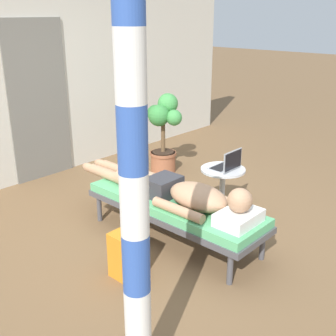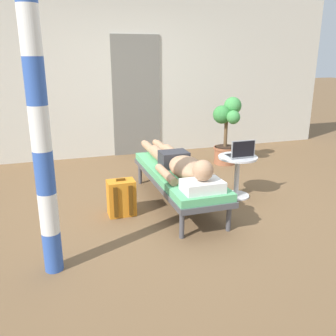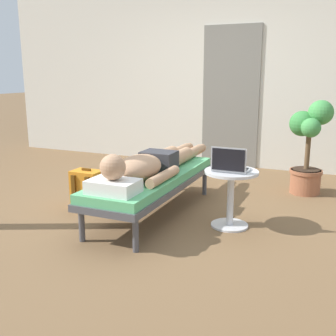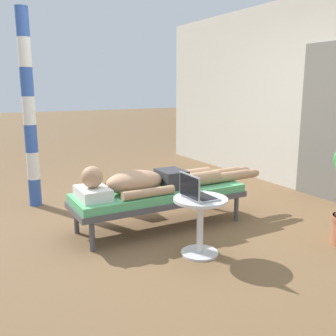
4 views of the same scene
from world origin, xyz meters
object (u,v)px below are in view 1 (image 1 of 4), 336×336
at_px(backpack, 128,252).
at_px(potted_plant, 163,130).
at_px(side_table, 222,183).
at_px(porch_post, 134,204).
at_px(laptop, 227,164).
at_px(person_reclining, 178,192).
at_px(lounge_chair, 174,206).

distance_m(backpack, potted_plant, 2.51).
relative_size(side_table, porch_post, 0.22).
xyz_separation_m(side_table, potted_plant, (0.53, 1.37, 0.24)).
xyz_separation_m(side_table, laptop, (-0.00, -0.05, 0.23)).
bearing_deg(side_table, porch_post, -155.63).
xyz_separation_m(potted_plant, porch_post, (-2.76, -2.38, 0.60)).
height_order(person_reclining, side_table, person_reclining).
relative_size(backpack, porch_post, 0.18).
relative_size(side_table, laptop, 1.69).
bearing_deg(person_reclining, laptop, -0.72).
xyz_separation_m(person_reclining, potted_plant, (1.31, 1.41, 0.08)).
bearing_deg(backpack, potted_plant, 36.17).
bearing_deg(potted_plant, porch_post, -139.20).
bearing_deg(backpack, lounge_chair, 8.62).
distance_m(lounge_chair, laptop, 0.82).
distance_m(laptop, backpack, 1.53).
distance_m(lounge_chair, porch_post, 1.97).
bearing_deg(backpack, side_table, 3.74).
height_order(lounge_chair, potted_plant, potted_plant).
relative_size(lounge_chair, laptop, 6.04).
relative_size(lounge_chair, side_table, 3.58).
bearing_deg(laptop, side_table, 90.00).
relative_size(person_reclining, laptop, 7.00).
xyz_separation_m(laptop, porch_post, (-2.23, -0.96, 0.61)).
bearing_deg(lounge_chair, porch_post, -144.90).
relative_size(potted_plant, porch_post, 0.45).
bearing_deg(person_reclining, porch_post, -146.26).
bearing_deg(porch_post, lounge_chair, 35.10).
bearing_deg(porch_post, laptop, 23.27).
distance_m(person_reclining, backpack, 0.77).
xyz_separation_m(lounge_chair, porch_post, (-1.45, -1.02, 0.85)).
xyz_separation_m(lounge_chair, person_reclining, (0.00, -0.05, 0.17)).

